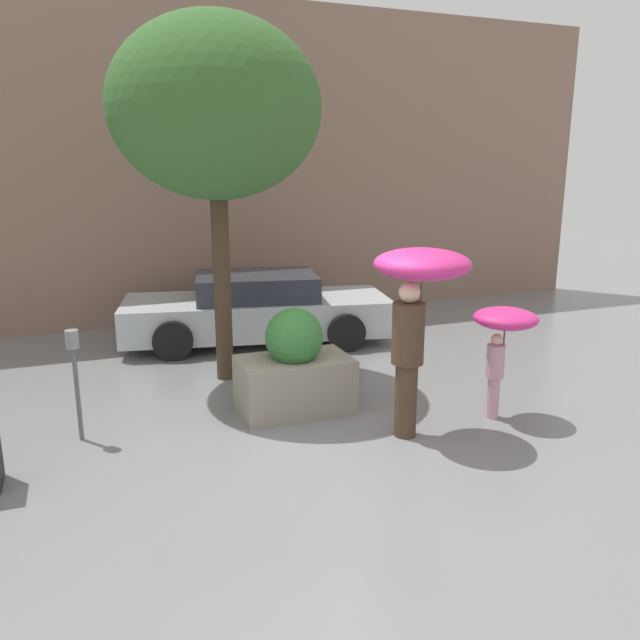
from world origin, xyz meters
name	(u,v)px	position (x,y,z in m)	size (l,w,h in m)	color
ground_plane	(291,460)	(0.00, 0.00, 0.00)	(40.00, 40.00, 0.00)	slate
building_facade	(180,165)	(0.00, 6.50, 3.00)	(18.00, 0.30, 6.00)	#8C6B5B
planter_box	(294,370)	(0.48, 1.27, 0.54)	(1.38, 0.84, 1.31)	gray
person_adult	(418,291)	(1.52, 0.14, 1.67)	(1.06, 1.06, 2.13)	#473323
person_child	(503,329)	(2.73, 0.19, 1.11)	(0.76, 0.76, 1.36)	#D199B7
parked_car_near	(257,310)	(0.89, 4.51, 0.56)	(4.73, 2.51, 1.19)	#B7BCC1
street_tree	(215,110)	(-0.06, 2.80, 3.69)	(2.79, 2.79, 4.90)	#423323
parking_meter	(74,362)	(-2.03, 1.30, 0.91)	(0.14, 0.14, 1.27)	#595B60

